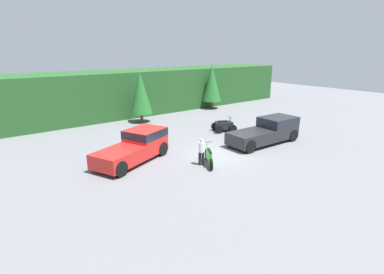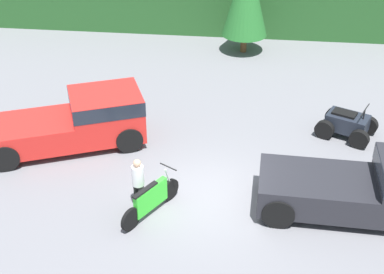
# 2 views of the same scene
# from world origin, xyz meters

# --- Properties ---
(ground_plane) EXTENTS (80.00, 80.00, 0.00)m
(ground_plane) POSITION_xyz_m (0.00, 0.00, 0.00)
(ground_plane) COLOR slate
(hillside_backdrop) EXTENTS (44.00, 6.00, 4.53)m
(hillside_backdrop) POSITION_xyz_m (0.00, 16.00, 2.26)
(hillside_backdrop) COLOR #235123
(hillside_backdrop) RESTS_ON ground_plane
(tree_left) EXTENTS (2.09, 2.09, 4.74)m
(tree_left) POSITION_xyz_m (0.49, 11.27, 2.79)
(tree_left) COLOR brown
(tree_left) RESTS_ON ground_plane
(tree_mid_left) EXTENTS (2.20, 2.20, 5.00)m
(tree_mid_left) POSITION_xyz_m (10.24, 12.31, 2.94)
(tree_mid_left) COLOR brown
(tree_mid_left) RESTS_ON ground_plane
(pickup_truck_red) EXTENTS (5.52, 3.83, 1.80)m
(pickup_truck_red) POSITION_xyz_m (-4.69, 2.41, 0.96)
(pickup_truck_red) COLOR red
(pickup_truck_red) RESTS_ON ground_plane
(pickup_truck_second) EXTENTS (5.87, 2.28, 1.80)m
(pickup_truck_second) POSITION_xyz_m (4.79, -0.28, 0.96)
(pickup_truck_second) COLOR #232328
(pickup_truck_second) RESTS_ON ground_plane
(dirt_bike) EXTENTS (1.32, 2.07, 1.20)m
(dirt_bike) POSITION_xyz_m (-1.68, -0.99, 0.50)
(dirt_bike) COLOR black
(dirt_bike) RESTS_ON ground_plane
(quad_atv) EXTENTS (2.25, 1.97, 1.19)m
(quad_atv) POSITION_xyz_m (4.33, 4.00, 0.47)
(quad_atv) COLOR black
(quad_atv) RESTS_ON ground_plane
(rider_person) EXTENTS (0.47, 0.47, 1.65)m
(rider_person) POSITION_xyz_m (-2.06, -0.76, 0.90)
(rider_person) COLOR black
(rider_person) RESTS_ON ground_plane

